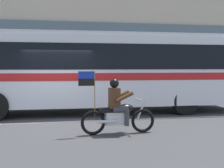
# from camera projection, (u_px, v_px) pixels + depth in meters

# --- Properties ---
(ground_plane) EXTENTS (60.00, 60.00, 0.00)m
(ground_plane) POSITION_uv_depth(u_px,v_px,m) (59.00, 119.00, 10.18)
(ground_plane) COLOR #3D3D3F
(sidewalk_curb) EXTENTS (28.00, 3.80, 0.15)m
(sidewalk_curb) POSITION_uv_depth(u_px,v_px,m) (59.00, 100.00, 15.18)
(sidewalk_curb) COLOR #A39E93
(sidewalk_curb) RESTS_ON ground_plane
(lane_center_stripe) EXTENTS (26.60, 0.14, 0.01)m
(lane_center_stripe) POSITION_uv_depth(u_px,v_px,m) (58.00, 122.00, 9.59)
(lane_center_stripe) COLOR silver
(lane_center_stripe) RESTS_ON ground_plane
(office_building_facade) EXTENTS (28.00, 0.89, 11.24)m
(office_building_facade) POSITION_uv_depth(u_px,v_px,m) (58.00, 6.00, 17.08)
(office_building_facade) COLOR #B2A893
(office_building_facade) RESTS_ON ground_plane
(transit_bus) EXTENTS (12.28, 2.78, 3.22)m
(transit_bus) POSITION_uv_depth(u_px,v_px,m) (97.00, 67.00, 11.52)
(transit_bus) COLOR silver
(transit_bus) RESTS_ON ground_plane
(motorcycle_with_rider) EXTENTS (2.20, 0.64, 1.78)m
(motorcycle_with_rider) POSITION_uv_depth(u_px,v_px,m) (118.00, 110.00, 7.88)
(motorcycle_with_rider) COLOR black
(motorcycle_with_rider) RESTS_ON ground_plane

